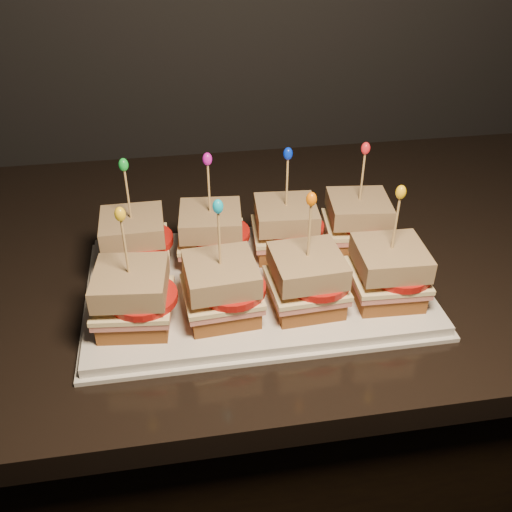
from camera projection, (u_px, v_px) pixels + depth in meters
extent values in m
cube|color=black|center=(337.00, 430.00, 1.15)|extent=(2.54, 0.66, 0.87)
cube|color=black|center=(360.00, 241.00, 0.89)|extent=(2.58, 0.70, 0.03)
cube|color=silver|center=(256.00, 285.00, 0.76)|extent=(0.43, 0.27, 0.02)
cube|color=silver|center=(256.00, 288.00, 0.76)|extent=(0.45, 0.28, 0.01)
cube|color=brown|center=(137.00, 257.00, 0.78)|extent=(0.08, 0.08, 0.02)
cube|color=#C1605A|center=(135.00, 248.00, 0.77)|extent=(0.09, 0.09, 0.01)
cube|color=#F6E3A3|center=(135.00, 243.00, 0.76)|extent=(0.09, 0.09, 0.01)
cylinder|color=#AE1610|center=(143.00, 240.00, 0.76)|extent=(0.08, 0.08, 0.01)
cube|color=#503013|center=(132.00, 227.00, 0.75)|extent=(0.08, 0.08, 0.03)
cylinder|color=tan|center=(128.00, 197.00, 0.72)|extent=(0.00, 0.00, 0.09)
ellipsoid|color=green|center=(124.00, 165.00, 0.70)|extent=(0.01, 0.01, 0.02)
cube|color=brown|center=(212.00, 250.00, 0.79)|extent=(0.09, 0.09, 0.02)
cube|color=#C1605A|center=(212.00, 241.00, 0.78)|extent=(0.10, 0.09, 0.01)
cube|color=#F6E3A3|center=(211.00, 237.00, 0.78)|extent=(0.10, 0.09, 0.01)
cylinder|color=#AE1610|center=(220.00, 234.00, 0.77)|extent=(0.08, 0.08, 0.01)
cube|color=#503013|center=(211.00, 220.00, 0.76)|extent=(0.09, 0.09, 0.03)
cylinder|color=tan|center=(209.00, 191.00, 0.74)|extent=(0.00, 0.00, 0.09)
ellipsoid|color=#C411B0|center=(207.00, 159.00, 0.71)|extent=(0.01, 0.01, 0.02)
cube|color=brown|center=(285.00, 244.00, 0.80)|extent=(0.09, 0.09, 0.02)
cube|color=#C1605A|center=(285.00, 235.00, 0.80)|extent=(0.09, 0.09, 0.01)
cube|color=#F6E3A3|center=(285.00, 230.00, 0.79)|extent=(0.10, 0.09, 0.01)
cylinder|color=#AE1610|center=(295.00, 227.00, 0.78)|extent=(0.08, 0.08, 0.01)
cube|color=#503013|center=(286.00, 214.00, 0.78)|extent=(0.09, 0.09, 0.03)
cylinder|color=tan|center=(287.00, 185.00, 0.75)|extent=(0.00, 0.00, 0.09)
ellipsoid|color=#0527E1|center=(288.00, 154.00, 0.73)|extent=(0.01, 0.01, 0.02)
cube|color=brown|center=(355.00, 237.00, 0.82)|extent=(0.09, 0.09, 0.02)
cube|color=#C1605A|center=(356.00, 228.00, 0.81)|extent=(0.10, 0.09, 0.01)
cube|color=#F6E3A3|center=(357.00, 224.00, 0.81)|extent=(0.10, 0.10, 0.01)
cylinder|color=#AE1610|center=(367.00, 221.00, 0.80)|extent=(0.08, 0.08, 0.01)
cube|color=#503013|center=(359.00, 208.00, 0.79)|extent=(0.09, 0.09, 0.03)
cylinder|color=tan|center=(362.00, 180.00, 0.77)|extent=(0.00, 0.00, 0.09)
ellipsoid|color=red|center=(366.00, 148.00, 0.74)|extent=(0.01, 0.01, 0.02)
cube|color=brown|center=(136.00, 315.00, 0.67)|extent=(0.09, 0.09, 0.02)
cube|color=#C1605A|center=(134.00, 305.00, 0.67)|extent=(0.10, 0.09, 0.01)
cube|color=#F6E3A3|center=(133.00, 300.00, 0.66)|extent=(0.10, 0.10, 0.01)
cylinder|color=#AE1610|center=(143.00, 297.00, 0.65)|extent=(0.08, 0.08, 0.01)
cube|color=#503013|center=(131.00, 282.00, 0.65)|extent=(0.09, 0.09, 0.03)
cylinder|color=tan|center=(126.00, 250.00, 0.62)|extent=(0.00, 0.00, 0.09)
ellipsoid|color=gold|center=(120.00, 214.00, 0.60)|extent=(0.01, 0.01, 0.02)
cube|color=brown|center=(222.00, 306.00, 0.69)|extent=(0.09, 0.09, 0.02)
cube|color=#C1605A|center=(222.00, 296.00, 0.68)|extent=(0.09, 0.09, 0.01)
cube|color=#F6E3A3|center=(222.00, 291.00, 0.68)|extent=(0.10, 0.09, 0.01)
cylinder|color=#AE1610|center=(232.00, 288.00, 0.67)|extent=(0.08, 0.08, 0.01)
cube|color=#503013|center=(221.00, 274.00, 0.66)|extent=(0.09, 0.09, 0.03)
cylinder|color=tan|center=(219.00, 242.00, 0.64)|extent=(0.00, 0.00, 0.09)
ellipsoid|color=#0EA4C6|center=(218.00, 206.00, 0.61)|extent=(0.01, 0.01, 0.02)
cube|color=brown|center=(305.00, 297.00, 0.70)|extent=(0.08, 0.08, 0.02)
cube|color=#C1605A|center=(306.00, 288.00, 0.69)|extent=(0.09, 0.09, 0.01)
cube|color=#F6E3A3|center=(306.00, 283.00, 0.69)|extent=(0.09, 0.09, 0.01)
cylinder|color=#AE1610|center=(318.00, 280.00, 0.68)|extent=(0.08, 0.08, 0.01)
cube|color=#503013|center=(307.00, 265.00, 0.68)|extent=(0.09, 0.09, 0.03)
cylinder|color=tan|center=(309.00, 234.00, 0.65)|extent=(0.00, 0.00, 0.09)
ellipsoid|color=orange|center=(311.00, 199.00, 0.63)|extent=(0.01, 0.01, 0.02)
cube|color=brown|center=(385.00, 289.00, 0.72)|extent=(0.08, 0.08, 0.02)
cube|color=#C1605A|center=(387.00, 279.00, 0.71)|extent=(0.09, 0.09, 0.01)
cube|color=#F6E3A3|center=(388.00, 275.00, 0.70)|extent=(0.09, 0.09, 0.01)
cylinder|color=#AE1610|center=(400.00, 272.00, 0.70)|extent=(0.08, 0.08, 0.01)
cube|color=#503013|center=(390.00, 258.00, 0.69)|extent=(0.09, 0.09, 0.03)
cylinder|color=tan|center=(395.00, 226.00, 0.66)|extent=(0.00, 0.00, 0.09)
ellipsoid|color=#F0B30F|center=(401.00, 192.00, 0.64)|extent=(0.01, 0.01, 0.02)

